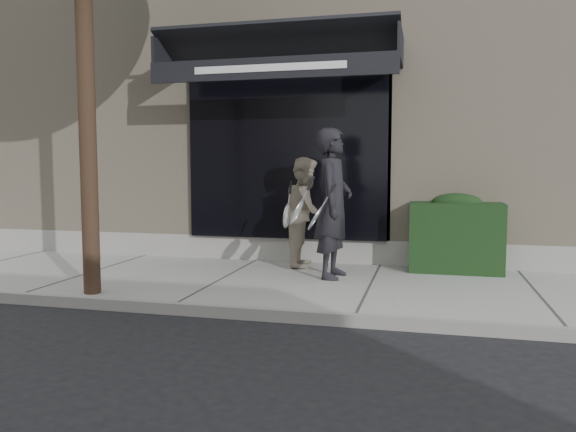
# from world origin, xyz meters

# --- Properties ---
(ground) EXTENTS (80.00, 80.00, 0.00)m
(ground) POSITION_xyz_m (0.00, 0.00, 0.00)
(ground) COLOR black
(ground) RESTS_ON ground
(sidewalk) EXTENTS (20.00, 3.00, 0.12)m
(sidewalk) POSITION_xyz_m (0.00, 0.00, 0.06)
(sidewalk) COLOR gray
(sidewalk) RESTS_ON ground
(curb) EXTENTS (20.00, 0.10, 0.14)m
(curb) POSITION_xyz_m (0.00, -1.55, 0.07)
(curb) COLOR gray
(curb) RESTS_ON ground
(building_facade) EXTENTS (14.30, 8.04, 5.64)m
(building_facade) POSITION_xyz_m (-0.01, 4.96, 2.74)
(building_facade) COLOR #BEAB91
(building_facade) RESTS_ON ground
(hedge) EXTENTS (1.30, 0.70, 1.14)m
(hedge) POSITION_xyz_m (1.10, 1.25, 0.66)
(hedge) COLOR black
(hedge) RESTS_ON sidewalk
(pedestrian_front) EXTENTS (0.79, 0.94, 2.04)m
(pedestrian_front) POSITION_xyz_m (-0.55, 0.35, 1.14)
(pedestrian_front) COLOR black
(pedestrian_front) RESTS_ON sidewalk
(pedestrian_back) EXTENTS (0.71, 0.92, 1.66)m
(pedestrian_back) POSITION_xyz_m (-1.10, 1.14, 0.95)
(pedestrian_back) COLOR #B2A48F
(pedestrian_back) RESTS_ON sidewalk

